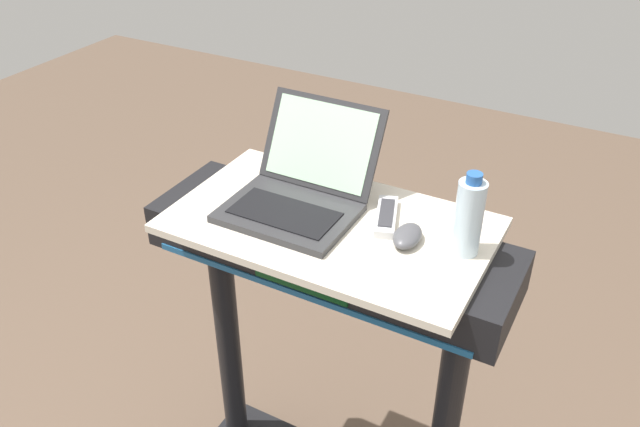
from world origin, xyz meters
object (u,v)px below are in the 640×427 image
Objects in this scene: computer_mouse at (407,236)px; tv_remote at (386,216)px; water_bottle at (469,217)px; laptop at (299,189)px.

computer_mouse reaches higher than tv_remote.
laptop is at bearing -178.82° from water_bottle.
water_bottle is at bearing -9.13° from tv_remote.
laptop is 0.29m from computer_mouse.
tv_remote is (-0.20, 0.03, -0.08)m from water_bottle.
laptop reaches higher than tv_remote.
tv_remote is (-0.08, 0.06, -0.01)m from computer_mouse.
tv_remote is (0.21, 0.04, -0.03)m from laptop.
laptop is 3.36× the size of computer_mouse.
laptop is at bearing -169.13° from tv_remote.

